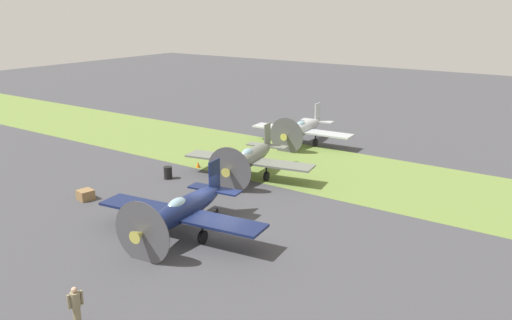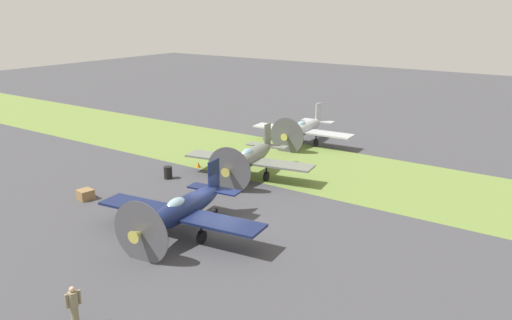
{
  "view_description": "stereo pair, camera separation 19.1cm",
  "coord_description": "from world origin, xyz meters",
  "views": [
    {
      "loc": [
        -17.26,
        21.52,
        12.08
      ],
      "look_at": [
        3.24,
        -8.19,
        1.3
      ],
      "focal_mm": 36.57,
      "sensor_mm": 36.0,
      "label": 1
    },
    {
      "loc": [
        -17.42,
        21.41,
        12.08
      ],
      "look_at": [
        3.24,
        -8.19,
        1.3
      ],
      "focal_mm": 36.57,
      "sensor_mm": 36.0,
      "label": 2
    }
  ],
  "objects": [
    {
      "name": "fuel_drum",
      "position": [
        8.26,
        -4.27,
        0.45
      ],
      "size": [
        0.6,
        0.6,
        0.9
      ],
      "primitive_type": "cylinder",
      "color": "black",
      "rests_on": "ground"
    },
    {
      "name": "airplane_trail",
      "position": [
        5.19,
        -18.43,
        1.41
      ],
      "size": [
        9.44,
        7.46,
        3.36
      ],
      "rotation": [
        0.0,
        0.0,
        0.07
      ],
      "color": "#B2B7BC",
      "rests_on": "ground"
    },
    {
      "name": "supply_crate",
      "position": [
        9.7,
        1.83,
        0.32
      ],
      "size": [
        1.05,
        1.05,
        0.64
      ],
      "primitive_type": "cube",
      "rotation": [
        0.0,
        0.0,
        1.39
      ],
      "color": "olive",
      "rests_on": "ground"
    },
    {
      "name": "airplane_lead",
      "position": [
        0.82,
        2.3,
        1.48
      ],
      "size": [
        9.98,
        7.93,
        3.54
      ],
      "rotation": [
        0.0,
        0.0,
        0.13
      ],
      "color": "#141E47",
      "rests_on": "ground"
    },
    {
      "name": "ground_crew_chief",
      "position": [
        -1.5,
        10.94,
        0.91
      ],
      "size": [
        0.38,
        0.61,
        1.73
      ],
      "rotation": [
        0.0,
        0.0,
        1.32
      ],
      "color": "#847A5B",
      "rests_on": "ground"
    },
    {
      "name": "ground_plane",
      "position": [
        0.0,
        0.0,
        0.0
      ],
      "size": [
        160.0,
        160.0,
        0.0
      ],
      "primitive_type": "plane",
      "color": "#424247"
    },
    {
      "name": "grass_verge",
      "position": [
        0.0,
        -12.78,
        0.0
      ],
      "size": [
        120.0,
        11.0,
        0.01
      ],
      "primitive_type": "cube",
      "color": "olive",
      "rests_on": "ground"
    },
    {
      "name": "airplane_wingman",
      "position": [
        3.64,
        -7.98,
        1.45
      ],
      "size": [
        9.79,
        7.81,
        3.46
      ],
      "rotation": [
        0.0,
        0.0,
        0.19
      ],
      "color": "slate",
      "rests_on": "ground"
    },
    {
      "name": "runway_marker_cone",
      "position": [
        8.27,
        -7.58,
        0.22
      ],
      "size": [
        0.36,
        0.36,
        0.44
      ],
      "primitive_type": "cone",
      "color": "orange",
      "rests_on": "ground"
    }
  ]
}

